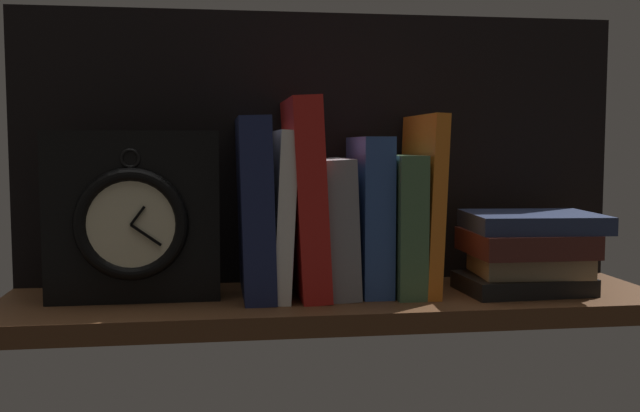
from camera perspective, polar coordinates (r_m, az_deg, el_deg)
ground_plane at (r=92.57cm, az=1.23°, el=-7.73°), size 82.86×22.13×2.50cm
back_panel at (r=100.69cm, az=0.27°, el=4.55°), size 82.86×1.20×36.78cm
book_navy_bierce at (r=91.37cm, az=-5.15°, el=-0.05°), size 4.37×16.02×22.36cm
book_white_catcher at (r=91.67cm, az=-3.12°, el=-0.54°), size 3.15×15.43×20.71cm
book_red_requiem at (r=91.84cm, az=-1.20°, el=0.73°), size 4.79×16.15×24.79cm
book_gray_chess at (r=92.77cm, az=1.33°, el=-1.57°), size 4.82×14.24×17.26cm
book_blue_modern at (r=93.42cm, az=3.89°, el=-0.68°), size 3.86×13.06×19.89cm
book_green_romantic at (r=94.44cm, az=6.23°, el=-1.33°), size 3.57×15.41×17.59cm
book_orange_pandolfini at (r=94.99cm, az=7.98°, el=0.23°), size 2.64×15.46×22.72cm
framed_clock at (r=90.79cm, az=-14.41°, el=-0.81°), size 20.56×7.48×20.56cm
book_stack_side at (r=97.26cm, az=16.00°, el=-3.30°), size 18.33×14.74×10.09cm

